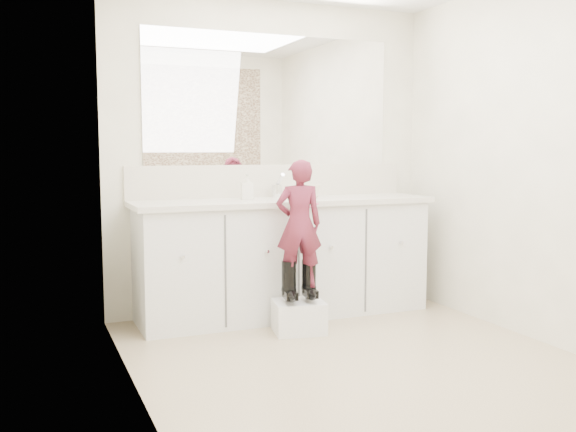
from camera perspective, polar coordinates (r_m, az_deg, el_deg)
name	(u,v)px	position (r m, az deg, el deg)	size (l,w,h in m)	color
floor	(363,364)	(3.91, 6.70, -12.93)	(3.00, 3.00, 0.00)	#937B60
wall_back	(271,157)	(5.05, -1.53, 5.27)	(2.60, 2.60, 0.00)	beige
wall_front	(575,167)	(2.50, 24.16, 3.99)	(2.60, 2.60, 0.00)	beige
wall_left	(135,162)	(3.26, -13.46, 4.70)	(3.00, 3.00, 0.00)	beige
wall_right	(541,159)	(4.48, 21.59, 4.76)	(3.00, 3.00, 0.00)	beige
vanity_cabinet	(284,260)	(4.87, -0.33, -3.92)	(2.20, 0.55, 0.85)	silver
countertop	(285,202)	(4.80, -0.27, 1.29)	(2.28, 0.58, 0.04)	beige
backsplash	(272,181)	(5.05, -1.46, 3.17)	(2.28, 0.03, 0.25)	beige
mirror	(271,100)	(5.06, -1.49, 10.26)	(2.00, 0.02, 1.00)	white
faucet	(277,191)	(4.95, -1.00, 2.24)	(0.08, 0.08, 0.10)	silver
cup	(314,191)	(4.96, 2.30, 2.25)	(0.11, 0.11, 0.10)	beige
soap_bottle	(247,187)	(4.74, -3.66, 2.60)	(0.08, 0.09, 0.19)	white
step_stool	(299,317)	(4.48, 0.97, -8.94)	(0.34, 0.29, 0.22)	white
boot_left	(289,282)	(4.39, 0.07, -5.87)	(0.10, 0.19, 0.29)	black
boot_right	(309,280)	(4.45, 1.86, -5.71)	(0.10, 0.19, 0.29)	black
toddler	(299,224)	(4.36, 0.98, -0.71)	(0.32, 0.21, 0.87)	#A43255
toothbrush	(309,207)	(4.37, 1.88, 0.79)	(0.01, 0.01, 0.14)	#F65F93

